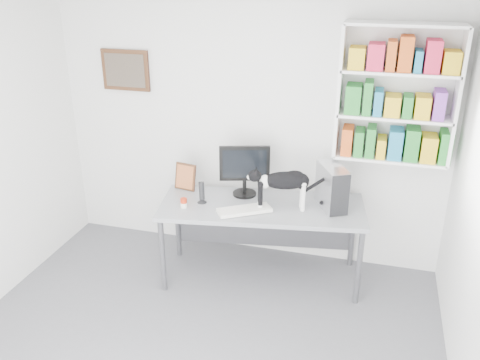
% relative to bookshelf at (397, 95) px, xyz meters
% --- Properties ---
extents(room, '(4.01, 4.01, 2.70)m').
position_rel_bookshelf_xyz_m(room, '(-1.40, -1.85, -0.50)').
color(room, '#59595F').
rests_on(room, ground).
extents(bookshelf, '(1.03, 0.28, 1.24)m').
position_rel_bookshelf_xyz_m(bookshelf, '(0.00, 0.00, 0.00)').
color(bookshelf, white).
rests_on(bookshelf, room).
extents(wall_art, '(0.52, 0.04, 0.42)m').
position_rel_bookshelf_xyz_m(wall_art, '(-2.70, 0.12, 0.05)').
color(wall_art, '#4F3219').
rests_on(wall_art, room).
extents(desk, '(2.02, 1.04, 0.80)m').
position_rel_bookshelf_xyz_m(desk, '(-1.11, -0.40, -1.45)').
color(desk, gray).
rests_on(desk, room).
extents(monitor, '(0.54, 0.36, 0.52)m').
position_rel_bookshelf_xyz_m(monitor, '(-1.33, -0.22, -0.78)').
color(monitor, black).
rests_on(monitor, desk).
extents(keyboard, '(0.52, 0.42, 0.04)m').
position_rel_bookshelf_xyz_m(keyboard, '(-1.24, -0.58, -1.03)').
color(keyboard, silver).
rests_on(keyboard, desk).
extents(pc_tower, '(0.35, 0.45, 0.41)m').
position_rel_bookshelf_xyz_m(pc_tower, '(-0.48, -0.26, -0.84)').
color(pc_tower, '#B1B1B6').
rests_on(pc_tower, desk).
extents(speaker, '(0.13, 0.13, 0.22)m').
position_rel_bookshelf_xyz_m(speaker, '(-1.68, -0.50, -0.94)').
color(speaker, black).
rests_on(speaker, desk).
extents(leaning_print, '(0.24, 0.13, 0.28)m').
position_rel_bookshelf_xyz_m(leaning_print, '(-1.94, -0.24, -0.91)').
color(leaning_print, '#4F3219').
rests_on(leaning_print, desk).
extents(soup_can, '(0.09, 0.09, 0.09)m').
position_rel_bookshelf_xyz_m(soup_can, '(-1.81, -0.64, -1.00)').
color(soup_can, red).
rests_on(soup_can, desk).
extents(cat, '(0.66, 0.34, 0.39)m').
position_rel_bookshelf_xyz_m(cat, '(-0.91, -0.43, -0.85)').
color(cat, black).
rests_on(cat, desk).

